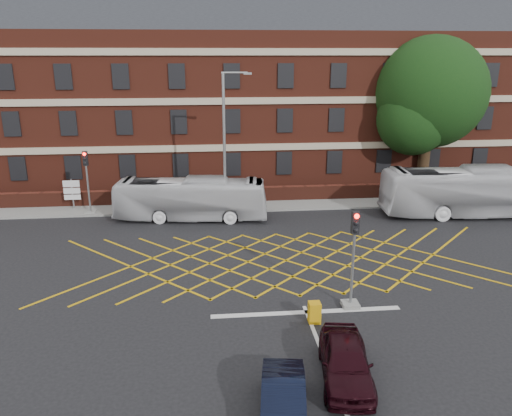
{
  "coord_description": "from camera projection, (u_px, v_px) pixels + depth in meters",
  "views": [
    {
      "loc": [
        -3.92,
        -21.84,
        10.34
      ],
      "look_at": [
        -1.63,
        1.5,
        3.08
      ],
      "focal_mm": 35.0,
      "sensor_mm": 36.0,
      "label": 1
    }
  ],
  "objects": [
    {
      "name": "ground",
      "position": [
        292.0,
        277.0,
        24.19
      ],
      "size": [
        120.0,
        120.0,
        0.0
      ],
      "primitive_type": "plane",
      "color": "black",
      "rests_on": "ground"
    },
    {
      "name": "street_lamp",
      "position": [
        226.0,
        169.0,
        32.06
      ],
      "size": [
        2.25,
        1.0,
        9.31
      ],
      "color": "slate",
      "rests_on": "ground"
    },
    {
      "name": "traffic_light_far",
      "position": [
        88.0,
        189.0,
        33.21
      ],
      "size": [
        0.7,
        0.7,
        4.27
      ],
      "color": "slate",
      "rests_on": "ground"
    },
    {
      "name": "bus_right",
      "position": [
        472.0,
        192.0,
        32.92
      ],
      "size": [
        11.93,
        3.6,
        3.28
      ],
      "primitive_type": "imported",
      "rotation": [
        0.0,
        0.0,
        1.5
      ],
      "color": "silver",
      "rests_on": "ground"
    },
    {
      "name": "deciduous_tree",
      "position": [
        429.0,
        100.0,
        38.11
      ],
      "size": [
        8.47,
        8.45,
        11.77
      ],
      "color": "black",
      "rests_on": "ground"
    },
    {
      "name": "direction_signs",
      "position": [
        72.0,
        191.0,
        34.08
      ],
      "size": [
        1.1,
        0.16,
        2.2
      ],
      "color": "gray",
      "rests_on": "ground"
    },
    {
      "name": "stop_line",
      "position": [
        306.0,
        312.0,
        20.86
      ],
      "size": [
        8.0,
        0.3,
        0.02
      ],
      "primitive_type": "cube",
      "color": "silver",
      "rests_on": "ground"
    },
    {
      "name": "victorian_building",
      "position": [
        254.0,
        85.0,
        42.81
      ],
      "size": [
        51.0,
        12.17,
        20.4
      ],
      "color": "maroon",
      "rests_on": "ground"
    },
    {
      "name": "far_pavement",
      "position": [
        264.0,
        205.0,
        35.58
      ],
      "size": [
        60.0,
        3.0,
        0.12
      ],
      "primitive_type": "cube",
      "color": "slate",
      "rests_on": "ground"
    },
    {
      "name": "boundary_wall",
      "position": [
        263.0,
        194.0,
        36.38
      ],
      "size": [
        56.0,
        0.5,
        1.1
      ],
      "primitive_type": "cube",
      "color": "#512015",
      "rests_on": "ground"
    },
    {
      "name": "utility_cabinet",
      "position": [
        314.0,
        313.0,
        19.96
      ],
      "size": [
        0.47,
        0.45,
        0.87
      ],
      "primitive_type": "cube",
      "color": "#D2950C",
      "rests_on": "ground"
    },
    {
      "name": "car_maroon",
      "position": [
        346.0,
        361.0,
        16.39
      ],
      "size": [
        2.21,
        4.22,
        1.37
      ],
      "primitive_type": "imported",
      "rotation": [
        0.0,
        0.0,
        -0.15
      ],
      "color": "black",
      "rests_on": "ground"
    },
    {
      "name": "box_junction_hatching",
      "position": [
        286.0,
        260.0,
        26.09
      ],
      "size": [
        8.22,
        8.22,
        0.02
      ],
      "primitive_type": "cube",
      "rotation": [
        0.0,
        0.0,
        0.79
      ],
      "color": "#CC990C",
      "rests_on": "ground"
    },
    {
      "name": "bus_left",
      "position": [
        191.0,
        199.0,
        32.27
      ],
      "size": [
        10.03,
        3.39,
        2.74
      ],
      "primitive_type": "imported",
      "rotation": [
        0.0,
        0.0,
        1.46
      ],
      "color": "silver",
      "rests_on": "ground"
    },
    {
      "name": "car_navy",
      "position": [
        283.0,
        402.0,
        14.54
      ],
      "size": [
        1.8,
        3.86,
        1.23
      ],
      "primitive_type": "imported",
      "rotation": [
        0.0,
        0.0,
        -0.14
      ],
      "color": "black",
      "rests_on": "ground"
    },
    {
      "name": "traffic_light_near",
      "position": [
        353.0,
        269.0,
        20.79
      ],
      "size": [
        0.7,
        0.7,
        4.27
      ],
      "color": "slate",
      "rests_on": "ground"
    }
  ]
}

